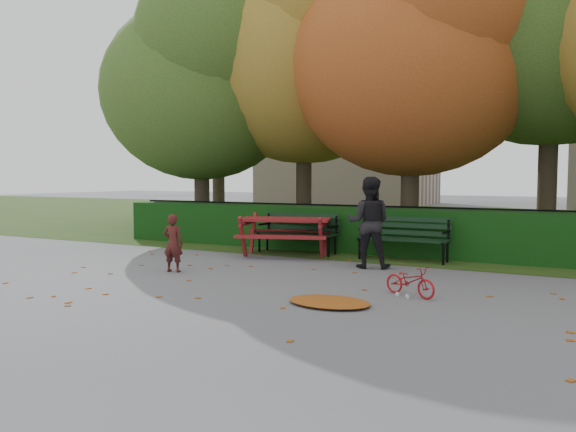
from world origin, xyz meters
The scene contains 17 objects.
ground centered at (0.00, 0.00, 0.00)m, with size 90.00×90.00×0.00m, color slate.
grass_strip centered at (0.00, 14.00, 0.01)m, with size 90.00×90.00×0.00m, color #223D13.
building_left centered at (-9.00, 26.00, 7.50)m, with size 10.00×7.00×15.00m, color #C2AB98.
hedge centered at (0.00, 4.50, 0.50)m, with size 13.00×0.90×1.00m, color black.
iron_fence centered at (0.00, 5.30, 0.54)m, with size 14.00×0.04×1.02m.
tree_a centered at (-5.19, 5.58, 4.52)m, with size 5.88×5.60×7.48m.
tree_b centered at (-2.44, 6.75, 5.40)m, with size 6.72×6.40×8.79m.
tree_c centered at (0.83, 5.96, 4.82)m, with size 6.30×6.00×8.00m.
tree_f centered at (-7.13, 9.24, 5.69)m, with size 6.93×6.60×9.19m.
bench_left centered at (-1.30, 3.70, 0.52)m, with size 1.80×0.57×0.88m.
bench_right centered at (1.10, 3.70, 0.52)m, with size 1.80×0.57×0.88m.
picnic_table centered at (-1.36, 3.20, 0.63)m, with size 2.28×2.05×0.93m.
leaf_pile centered at (1.35, -0.64, 0.04)m, with size 1.13×0.78×0.08m, color brown.
leaf_scatter centered at (0.00, 0.30, 0.01)m, with size 9.00×5.70×0.01m, color brown, non-canonical shape.
child centered at (-2.14, 0.42, 0.52)m, with size 0.38×0.25×1.04m, color #461916.
adult centered at (0.77, 2.49, 0.85)m, with size 0.83×0.64×1.70m, color black.
bicycle centered at (2.16, 0.38, 0.22)m, with size 0.29×0.84×0.44m, color #A20F14.
Camera 1 is at (4.31, -7.39, 1.69)m, focal length 35.00 mm.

